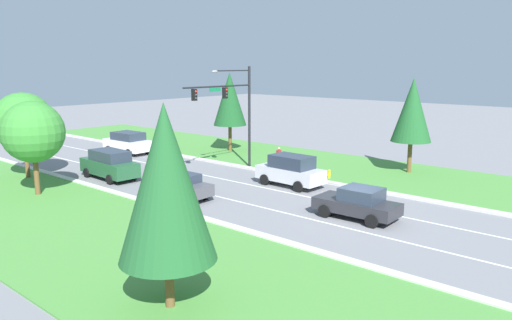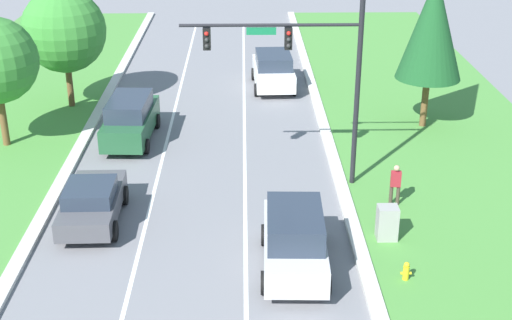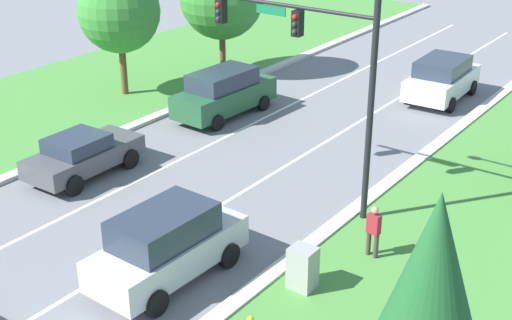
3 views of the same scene
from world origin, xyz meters
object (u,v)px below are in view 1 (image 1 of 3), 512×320
at_px(graphite_sedan, 179,186).
at_px(conifer_mid_left_tree, 166,183).
at_px(oak_far_left_tree, 24,122).
at_px(pedestrian, 279,156).
at_px(charcoal_sedan, 358,203).
at_px(fire_hydrant, 329,174).
at_px(silver_suv, 291,170).
at_px(white_suv, 128,142).
at_px(conifer_near_right_tree, 230,99).
at_px(conifer_far_right_tree, 412,110).
at_px(traffic_signal_mast, 232,103).
at_px(forest_suv, 110,164).
at_px(utility_cabinet, 299,166).
at_px(oak_near_left_tree, 33,132).

distance_m(graphite_sedan, conifer_mid_left_tree, 14.46).
bearing_deg(oak_far_left_tree, pedestrian, -38.02).
height_order(charcoal_sedan, fire_hydrant, charcoal_sedan).
distance_m(silver_suv, white_suv, 18.75).
xyz_separation_m(pedestrian, conifer_near_right_tree, (3.01, 8.23, 3.97)).
bearing_deg(white_suv, conifer_far_right_tree, -70.98).
xyz_separation_m(traffic_signal_mast, forest_suv, (-7.65, 4.87, -4.18)).
bearing_deg(forest_suv, oak_far_left_tree, 131.65).
bearing_deg(pedestrian, conifer_mid_left_tree, 36.25).
height_order(forest_suv, conifer_mid_left_tree, conifer_mid_left_tree).
distance_m(traffic_signal_mast, white_suv, 13.28).
xyz_separation_m(traffic_signal_mast, utility_cabinet, (2.44, -4.47, -4.59)).
distance_m(silver_suv, charcoal_sedan, 7.83).
relative_size(silver_suv, utility_cabinet, 3.65).
xyz_separation_m(white_suv, fire_hydrant, (3.36, -19.59, -0.69)).
bearing_deg(utility_cabinet, silver_suv, -152.70).
xyz_separation_m(fire_hydrant, conifer_mid_left_tree, (-19.80, -6.47, 3.99)).
relative_size(white_suv, forest_suv, 0.94).
height_order(silver_suv, pedestrian, silver_suv).
bearing_deg(charcoal_sedan, utility_cabinet, 50.71).
bearing_deg(oak_near_left_tree, utility_cabinet, -29.12).
height_order(charcoal_sedan, conifer_mid_left_tree, conifer_mid_left_tree).
height_order(white_suv, oak_far_left_tree, oak_far_left_tree).
bearing_deg(conifer_mid_left_tree, traffic_signal_mast, 38.08).
xyz_separation_m(traffic_signal_mast, conifer_mid_left_tree, (-17.23, -13.50, -0.91)).
relative_size(fire_hydrant, conifer_near_right_tree, 0.10).
distance_m(pedestrian, conifer_near_right_tree, 9.62).
xyz_separation_m(white_suv, forest_suv, (-6.87, -7.70, 0.03)).
distance_m(white_suv, utility_cabinet, 17.35).
bearing_deg(utility_cabinet, conifer_far_right_tree, -46.39).
relative_size(charcoal_sedan, conifer_far_right_tree, 0.64).
bearing_deg(fire_hydrant, silver_suv, 166.32).
distance_m(traffic_signal_mast, conifer_far_right_tree, 13.31).
distance_m(silver_suv, fire_hydrant, 3.63).
height_order(pedestrian, conifer_far_right_tree, conifer_far_right_tree).
relative_size(graphite_sedan, utility_cabinet, 3.41).
bearing_deg(charcoal_sedan, conifer_far_right_tree, 10.62).
bearing_deg(traffic_signal_mast, conifer_near_right_tree, 45.36).
distance_m(graphite_sedan, white_suv, 17.13).
xyz_separation_m(pedestrian, fire_hydrant, (-0.63, -5.09, -0.59)).
relative_size(traffic_signal_mast, silver_suv, 1.67).
bearing_deg(silver_suv, oak_far_left_tree, 125.62).
distance_m(silver_suv, utility_cabinet, 3.75).
bearing_deg(silver_suv, fire_hydrant, -11.97).
bearing_deg(graphite_sedan, charcoal_sedan, -71.39).
distance_m(fire_hydrant, oak_far_left_tree, 21.98).
distance_m(forest_suv, fire_hydrant, 15.70).
bearing_deg(traffic_signal_mast, pedestrian, -31.00).
relative_size(forest_suv, oak_near_left_tree, 0.87).
relative_size(forest_suv, conifer_near_right_tree, 0.70).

